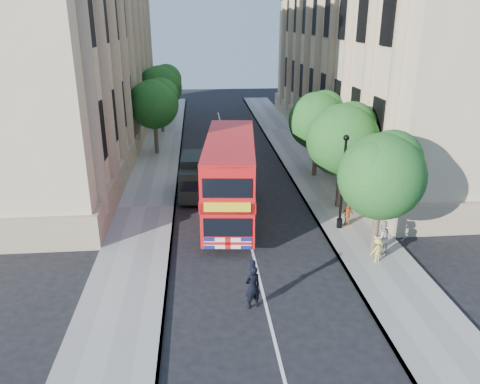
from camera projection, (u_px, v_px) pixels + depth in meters
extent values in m
plane|color=black|center=(263.00, 295.00, 19.48)|extent=(120.00, 120.00, 0.00)
cube|color=gray|center=(332.00, 201.00, 29.28)|extent=(3.50, 80.00, 0.12)
cube|color=gray|center=(147.00, 207.00, 28.29)|extent=(3.50, 80.00, 0.12)
cube|color=tan|center=(387.00, 40.00, 39.89)|extent=(12.00, 38.00, 18.00)
cube|color=tan|center=(54.00, 42.00, 37.53)|extent=(12.00, 38.00, 18.00)
cylinder|color=#473828|center=(376.00, 228.00, 22.27)|extent=(0.32, 0.32, 2.86)
sphere|color=#1A4F1B|center=(381.00, 176.00, 21.36)|extent=(4.00, 4.00, 4.00)
sphere|color=#1A4F1B|center=(392.00, 160.00, 21.56)|extent=(2.80, 2.80, 2.80)
sphere|color=#1A4F1B|center=(374.00, 168.00, 20.86)|extent=(2.60, 2.60, 2.60)
cylinder|color=#473828|center=(339.00, 185.00, 27.84)|extent=(0.32, 0.32, 2.99)
sphere|color=#1A4F1B|center=(343.00, 140.00, 26.89)|extent=(4.20, 4.20, 4.20)
sphere|color=#1A4F1B|center=(352.00, 127.00, 27.08)|extent=(2.94, 2.94, 2.94)
sphere|color=#1A4F1B|center=(337.00, 132.00, 26.38)|extent=(2.73, 2.73, 2.73)
cylinder|color=#473828|center=(315.00, 157.00, 33.46)|extent=(0.32, 0.32, 2.90)
sphere|color=#1A4F1B|center=(317.00, 121.00, 32.53)|extent=(4.00, 4.00, 4.00)
sphere|color=#1A4F1B|center=(325.00, 110.00, 32.72)|extent=(2.80, 2.80, 2.80)
sphere|color=#1A4F1B|center=(312.00, 114.00, 32.02)|extent=(2.60, 2.60, 2.60)
cylinder|color=#473828|center=(156.00, 137.00, 38.96)|extent=(0.32, 0.32, 2.99)
sphere|color=#1A4F1B|center=(154.00, 104.00, 38.01)|extent=(4.00, 4.00, 4.00)
sphere|color=#1A4F1B|center=(161.00, 95.00, 38.19)|extent=(2.80, 2.80, 2.80)
sphere|color=#1A4F1B|center=(147.00, 98.00, 37.49)|extent=(2.60, 2.60, 2.60)
cylinder|color=#473828|center=(162.00, 117.00, 46.39)|extent=(0.32, 0.32, 3.17)
sphere|color=#1A4F1B|center=(160.00, 87.00, 45.38)|extent=(4.20, 4.20, 4.20)
sphere|color=#1A4F1B|center=(166.00, 79.00, 45.55)|extent=(2.94, 2.94, 2.94)
sphere|color=#1A4F1B|center=(155.00, 82.00, 44.86)|extent=(2.73, 2.73, 2.73)
cylinder|color=black|center=(339.00, 223.00, 25.37)|extent=(0.30, 0.30, 0.50)
cylinder|color=black|center=(343.00, 184.00, 24.58)|extent=(0.14, 0.14, 5.00)
sphere|color=black|center=(346.00, 138.00, 23.71)|extent=(0.32, 0.32, 0.32)
cube|color=red|center=(230.00, 176.00, 26.22)|extent=(3.54, 10.04, 4.09)
cube|color=black|center=(230.00, 191.00, 26.54)|extent=(3.54, 9.43, 0.93)
cube|color=black|center=(230.00, 158.00, 25.85)|extent=(3.54, 9.43, 0.93)
cube|color=yellow|center=(227.00, 207.00, 21.57)|extent=(2.17, 0.29, 0.47)
cylinder|color=black|center=(206.00, 235.00, 23.68)|extent=(0.39, 1.06, 1.03)
cylinder|color=black|center=(252.00, 235.00, 23.66)|extent=(0.39, 1.06, 1.03)
cylinder|color=black|center=(214.00, 189.00, 29.98)|extent=(0.39, 1.06, 1.03)
cylinder|color=black|center=(250.00, 189.00, 29.96)|extent=(0.39, 1.06, 1.03)
cube|color=black|center=(195.00, 186.00, 28.46)|extent=(1.93, 1.76, 1.93)
cube|color=black|center=(194.00, 186.00, 27.65)|extent=(1.66, 0.19, 0.64)
cube|color=black|center=(196.00, 172.00, 30.29)|extent=(2.00, 3.04, 2.30)
cube|color=black|center=(197.00, 191.00, 30.16)|extent=(1.90, 4.51, 0.23)
cylinder|color=black|center=(182.00, 200.00, 28.65)|extent=(0.24, 0.75, 0.74)
cylinder|color=black|center=(209.00, 199.00, 28.71)|extent=(0.24, 0.75, 0.74)
cylinder|color=black|center=(185.00, 183.00, 31.50)|extent=(0.24, 0.75, 0.74)
cylinder|color=black|center=(210.00, 183.00, 31.55)|extent=(0.24, 0.75, 0.74)
imported|color=black|center=(253.00, 287.00, 18.35)|extent=(0.79, 0.65, 1.85)
imported|color=#BEB4A8|center=(381.00, 237.00, 22.31)|extent=(0.98, 0.84, 1.75)
imported|color=#CF6224|center=(348.00, 215.00, 25.57)|extent=(0.74, 0.43, 1.19)
imported|color=gold|center=(377.00, 250.00, 21.72)|extent=(0.87, 0.69, 1.19)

